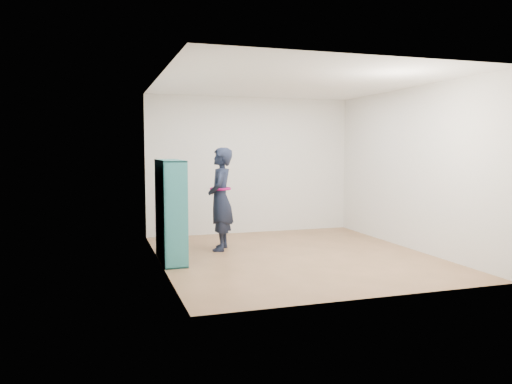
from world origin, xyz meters
name	(u,v)px	position (x,y,z in m)	size (l,w,h in m)	color
floor	(295,256)	(0.00, 0.00, 0.00)	(4.50, 4.50, 0.00)	brown
ceiling	(296,82)	(0.00, 0.00, 2.60)	(4.50, 4.50, 0.00)	white
wall_left	(160,172)	(-2.00, 0.00, 1.30)	(0.02, 4.50, 2.60)	silver
wall_right	(410,169)	(2.00, 0.00, 1.30)	(0.02, 4.50, 2.60)	silver
wall_back	(251,165)	(0.00, 2.25, 1.30)	(4.00, 0.02, 2.60)	silver
wall_front	(375,179)	(0.00, -2.25, 1.30)	(4.00, 0.02, 2.60)	silver
bookshelf	(169,212)	(-1.86, 0.24, 0.72)	(0.32, 1.10, 1.46)	teal
person	(221,199)	(-0.96, 0.78, 0.82)	(0.58, 0.70, 1.64)	black
smartphone	(212,192)	(-1.07, 0.90, 0.93)	(0.03, 0.10, 0.14)	silver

